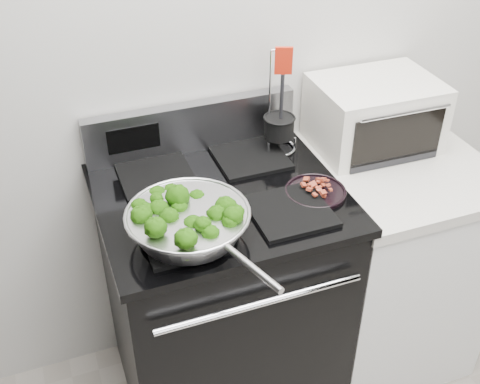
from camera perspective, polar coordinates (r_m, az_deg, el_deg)
name	(u,v)px	position (r m, az deg, el deg)	size (l,w,h in m)	color
back_wall	(268,28)	(2.14, 2.71, 15.28)	(4.00, 0.02, 2.70)	beige
gas_range	(222,296)	(2.25, -1.71, -9.84)	(0.79, 0.69, 1.13)	black
counter	(383,259)	(2.50, 13.42, -6.18)	(0.62, 0.68, 0.92)	white
skillet	(189,222)	(1.74, -4.90, -2.85)	(0.37, 0.56, 0.08)	silver
broccoli_pile	(188,216)	(1.73, -4.98, -2.28)	(0.29, 0.29, 0.10)	black
bacon_plate	(315,189)	(1.95, 7.17, 0.29)	(0.20, 0.20, 0.04)	black
utensil_holder	(279,132)	(2.15, 3.70, 5.66)	(0.13, 0.13, 0.39)	silver
toaster_oven	(374,114)	(2.27, 12.62, 7.25)	(0.44, 0.34, 0.25)	silver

